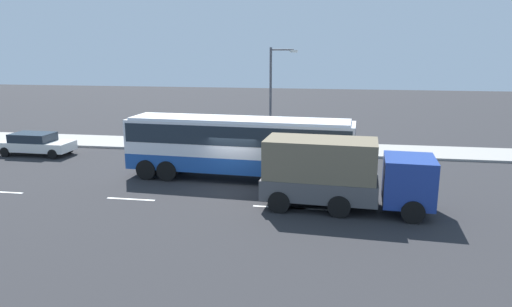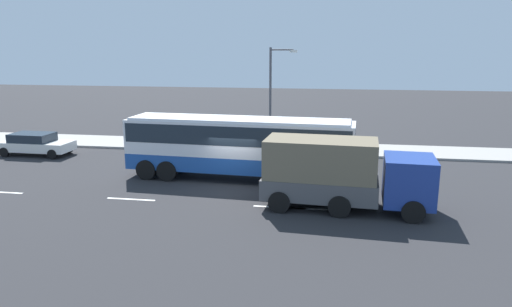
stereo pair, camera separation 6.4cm
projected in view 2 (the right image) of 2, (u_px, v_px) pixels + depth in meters
ground_plane at (233, 185)px, 24.63m from camera, size 120.00×120.00×0.00m
sidewalk_curb at (260, 147)px, 33.66m from camera, size 80.00×4.00×0.15m
lane_centreline at (255, 206)px, 21.33m from camera, size 41.02×0.16×0.01m
coach_bus at (239, 142)px, 25.23m from camera, size 12.37×3.19×3.37m
cargo_truck at (342, 172)px, 20.69m from camera, size 7.51×3.09×3.11m
car_white_minivan at (35, 143)px, 31.30m from camera, size 4.82×2.10×1.48m
pedestrian_near_curb at (188, 132)px, 33.38m from camera, size 0.32×0.32×1.79m
street_lamp at (273, 93)px, 30.96m from camera, size 1.81×0.24×6.91m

